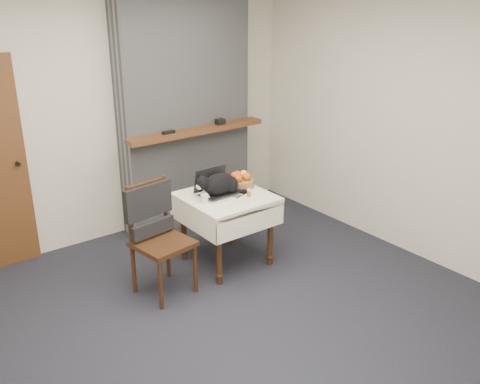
% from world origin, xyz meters
% --- Properties ---
extents(ground, '(4.50, 4.50, 0.00)m').
position_xyz_m(ground, '(0.00, 0.00, 0.00)').
color(ground, black).
rests_on(ground, ground).
extents(room_shell, '(4.52, 4.01, 2.61)m').
position_xyz_m(room_shell, '(0.00, 0.46, 1.76)').
color(room_shell, beige).
rests_on(room_shell, ground).
extents(chimney, '(1.62, 0.48, 2.60)m').
position_xyz_m(chimney, '(0.90, 1.85, 1.30)').
color(chimney, gray).
rests_on(chimney, ground).
extents(side_table, '(0.78, 0.78, 0.70)m').
position_xyz_m(side_table, '(0.63, 0.73, 0.59)').
color(side_table, '#361C0E').
rests_on(side_table, ground).
extents(laptop, '(0.36, 0.31, 0.26)m').
position_xyz_m(laptop, '(0.57, 0.80, 0.76)').
color(laptop, '#B7B7BC').
rests_on(laptop, side_table).
extents(cat, '(0.50, 0.26, 0.25)m').
position_xyz_m(cat, '(0.59, 0.77, 0.81)').
color(cat, black).
rests_on(cat, side_table).
extents(cream_jar, '(0.07, 0.07, 0.08)m').
position_xyz_m(cream_jar, '(0.37, 0.70, 0.74)').
color(cream_jar, silver).
rests_on(cream_jar, side_table).
extents(pill_bottle, '(0.04, 0.04, 0.08)m').
position_xyz_m(pill_bottle, '(0.79, 0.57, 0.74)').
color(pill_bottle, '#A15413').
rests_on(pill_bottle, side_table).
extents(fruit_basket, '(0.26, 0.26, 0.15)m').
position_xyz_m(fruit_basket, '(0.89, 0.83, 0.76)').
color(fruit_basket, olive).
rests_on(fruit_basket, side_table).
extents(desk_clutter, '(0.16, 0.03, 0.01)m').
position_xyz_m(desk_clutter, '(0.78, 0.72, 0.70)').
color(desk_clutter, black).
rests_on(desk_clutter, side_table).
extents(chair, '(0.51, 0.50, 1.00)m').
position_xyz_m(chair, '(-0.14, 0.70, 0.64)').
color(chair, '#361C0E').
rests_on(chair, ground).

